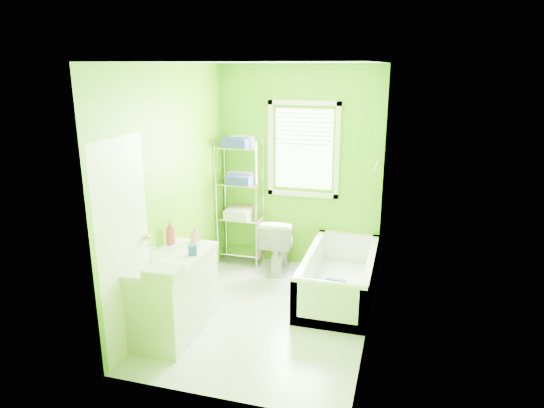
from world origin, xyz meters
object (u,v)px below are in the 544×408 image
(vanity, at_px, (174,292))
(wire_shelf_unit, at_px, (241,187))
(toilet, at_px, (278,244))
(bathtub, at_px, (339,282))

(vanity, bearing_deg, wire_shelf_unit, 88.34)
(toilet, bearing_deg, wire_shelf_unit, -18.80)
(vanity, xyz_separation_m, wire_shelf_unit, (0.05, 1.87, 0.62))
(vanity, height_order, wire_shelf_unit, wire_shelf_unit)
(wire_shelf_unit, bearing_deg, toilet, -12.72)
(bathtub, distance_m, vanity, 1.91)
(toilet, distance_m, wire_shelf_unit, 0.88)
(bathtub, distance_m, wire_shelf_unit, 1.78)
(toilet, relative_size, vanity, 0.68)
(bathtub, bearing_deg, wire_shelf_unit, 154.74)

